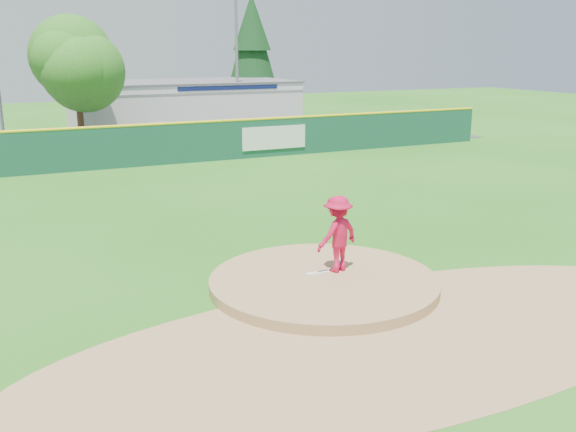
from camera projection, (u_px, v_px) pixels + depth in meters
name	position (u px, v px, depth m)	size (l,w,h in m)	color
ground	(324.00, 287.00, 15.43)	(120.00, 120.00, 0.00)	#286B19
pitchers_mound	(324.00, 287.00, 15.43)	(5.50, 5.50, 0.50)	#9E774C
pitching_rubber	(318.00, 273.00, 15.63)	(0.60, 0.15, 0.04)	white
infield_dirt_arc	(395.00, 336.00, 12.81)	(15.40, 15.40, 0.01)	#9E774C
parking_lot	(112.00, 142.00, 39.01)	(44.00, 16.00, 0.02)	#38383A
pitcher	(338.00, 234.00, 15.60)	(1.23, 0.70, 1.90)	#C4103A
van	(169.00, 133.00, 37.65)	(2.34, 5.07, 1.41)	silver
pool_building_grp	(183.00, 104.00, 45.44)	(15.20, 8.20, 3.31)	silver
fence_banners	(108.00, 148.00, 30.07)	(20.76, 0.04, 1.20)	#570C0D
outfield_fence	(146.00, 144.00, 30.87)	(40.00, 0.14, 2.07)	#164837
deciduous_tree	(76.00, 67.00, 35.27)	(5.60, 5.60, 7.36)	#382314
conifer_tree	(252.00, 48.00, 50.85)	(4.40, 4.40, 9.50)	#382314
light_pole_right	(237.00, 48.00, 43.08)	(1.75, 0.25, 10.00)	gray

